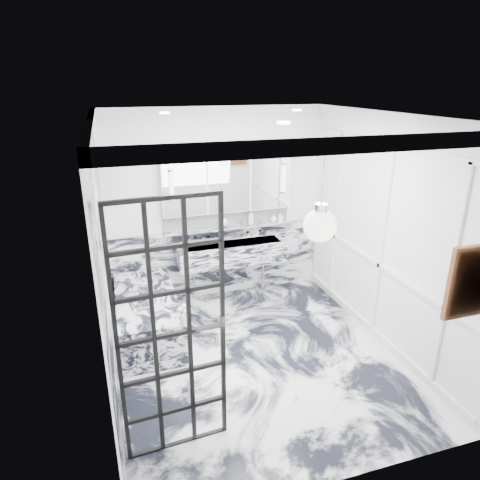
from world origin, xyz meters
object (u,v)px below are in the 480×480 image
object	(u,v)px
crittall_door	(172,335)
bathtub	(147,315)
mirror_cabinet	(228,178)
trough_sink	(232,253)

from	to	relation	value
crittall_door	bathtub	size ratio (longest dim) A/B	1.40
mirror_cabinet	bathtub	size ratio (longest dim) A/B	1.15
trough_sink	mirror_cabinet	world-z (taller)	mirror_cabinet
trough_sink	bathtub	bearing A→B (deg)	-153.52
mirror_cabinet	bathtub	bearing A→B (deg)	-147.94
crittall_door	bathtub	distance (m)	2.11
crittall_door	mirror_cabinet	world-z (taller)	mirror_cabinet
crittall_door	bathtub	xyz separation A→B (m)	(-0.07, 1.91, -0.88)
crittall_door	mirror_cabinet	bearing A→B (deg)	61.26
bathtub	mirror_cabinet	bearing A→B (deg)	32.06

